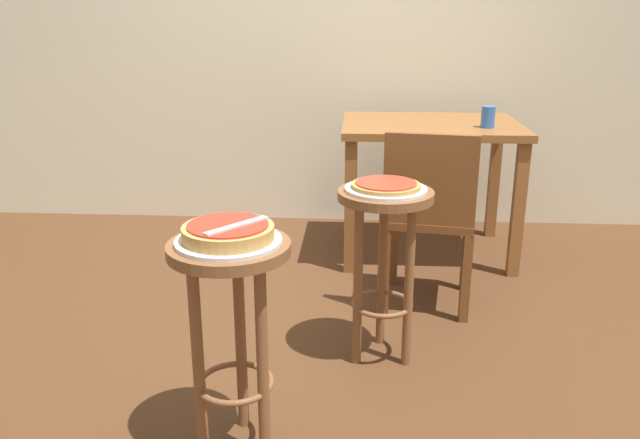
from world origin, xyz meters
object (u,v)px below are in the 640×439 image
object	(u,v)px
dining_table	(430,144)
serving_plate_foreground	(229,241)
pizza_foreground	(228,232)
cup_near_edge	(488,117)
pizza_server_knife	(237,225)
wooden_chair	(429,213)
serving_plate_middle	(386,189)
stool_foreground	(231,302)
stool_middle	(384,238)
pizza_middle	(386,185)

from	to	relation	value
dining_table	serving_plate_foreground	bearing A→B (deg)	-112.94
pizza_foreground	cup_near_edge	xyz separation A→B (m)	(1.04, 1.66, 0.08)
pizza_foreground	dining_table	world-z (taller)	dining_table
dining_table	pizza_server_knife	bearing A→B (deg)	-111.91
pizza_foreground	wooden_chair	bearing A→B (deg)	56.97
serving_plate_middle	stool_foreground	bearing A→B (deg)	-128.42
stool_middle	cup_near_edge	bearing A→B (deg)	61.95
pizza_middle	stool_middle	bearing A→B (deg)	180.00
serving_plate_middle	pizza_server_knife	world-z (taller)	pizza_server_knife
wooden_chair	cup_near_edge	bearing A→B (deg)	59.69
pizza_middle	wooden_chair	distance (m)	0.58
dining_table	cup_near_edge	distance (m)	0.36
stool_middle	serving_plate_middle	bearing A→B (deg)	-26.57
pizza_middle	serving_plate_middle	bearing A→B (deg)	-90.00
stool_foreground	pizza_middle	distance (m)	0.80
stool_middle	pizza_server_knife	size ratio (longest dim) A/B	3.18
pizza_foreground	stool_middle	bearing A→B (deg)	51.58
cup_near_edge	pizza_server_knife	xyz separation A→B (m)	(-1.01, -1.68, -0.05)
serving_plate_middle	dining_table	size ratio (longest dim) A/B	0.32
cup_near_edge	stool_middle	bearing A→B (deg)	-118.05
wooden_chair	dining_table	bearing A→B (deg)	84.75
dining_table	wooden_chair	xyz separation A→B (m)	(-0.07, -0.74, -0.17)
stool_foreground	serving_plate_foreground	size ratio (longest dim) A/B	2.23
stool_foreground	wooden_chair	distance (m)	1.28
stool_middle	wooden_chair	world-z (taller)	wooden_chair
pizza_foreground	cup_near_edge	world-z (taller)	cup_near_edge
stool_foreground	pizza_server_knife	xyz separation A→B (m)	(0.03, -0.02, 0.25)
wooden_chair	pizza_server_knife	distance (m)	1.31
stool_middle	pizza_middle	bearing A→B (deg)	0.00
stool_middle	cup_near_edge	xyz separation A→B (m)	(0.56, 1.06, 0.30)
serving_plate_foreground	pizza_server_knife	xyz separation A→B (m)	(0.03, -0.02, 0.06)
serving_plate_middle	pizza_middle	xyz separation A→B (m)	(0.00, 0.00, 0.02)
pizza_foreground	dining_table	xyz separation A→B (m)	(0.77, 1.81, -0.10)
stool_foreground	pizza_foreground	size ratio (longest dim) A/B	2.61
serving_plate_foreground	dining_table	size ratio (longest dim) A/B	0.32
pizza_foreground	pizza_middle	bearing A→B (deg)	51.58
dining_table	wooden_chair	bearing A→B (deg)	-95.25
wooden_chair	pizza_middle	bearing A→B (deg)	-115.10
serving_plate_foreground	pizza_middle	distance (m)	0.77
pizza_foreground	stool_middle	xyz separation A→B (m)	(0.48, 0.60, -0.22)
serving_plate_foreground	stool_middle	size ratio (longest dim) A/B	0.45
stool_foreground	stool_middle	distance (m)	0.77
pizza_middle	cup_near_edge	world-z (taller)	cup_near_edge
serving_plate_foreground	pizza_foreground	bearing A→B (deg)	0.00
serving_plate_foreground	serving_plate_middle	xyz separation A→B (m)	(0.48, 0.60, 0.00)
pizza_foreground	pizza_middle	distance (m)	0.77
cup_near_edge	pizza_server_knife	bearing A→B (deg)	-121.04
cup_near_edge	stool_foreground	bearing A→B (deg)	-122.09
serving_plate_middle	pizza_server_knife	xyz separation A→B (m)	(-0.45, -0.62, 0.06)
stool_foreground	pizza_middle	world-z (taller)	pizza_middle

